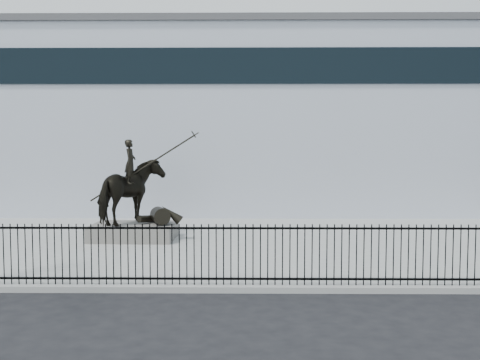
{
  "coord_description": "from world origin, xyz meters",
  "views": [
    {
      "loc": [
        0.9,
        -12.27,
        3.67
      ],
      "look_at": [
        0.69,
        6.0,
        2.39
      ],
      "focal_mm": 42.0,
      "sensor_mm": 36.0,
      "label": 1
    }
  ],
  "objects": [
    {
      "name": "ground",
      "position": [
        0.0,
        0.0,
        0.0
      ],
      "size": [
        120.0,
        120.0,
        0.0
      ],
      "primitive_type": "plane",
      "color": "black",
      "rests_on": "ground"
    },
    {
      "name": "plaza",
      "position": [
        0.0,
        7.0,
        0.07
      ],
      "size": [
        30.0,
        12.0,
        0.15
      ],
      "primitive_type": "cube",
      "color": "gray",
      "rests_on": "ground"
    },
    {
      "name": "building",
      "position": [
        0.0,
        20.0,
        4.5
      ],
      "size": [
        44.0,
        14.0,
        9.0
      ],
      "primitive_type": "cube",
      "color": "silver",
      "rests_on": "ground"
    },
    {
      "name": "picket_fence",
      "position": [
        0.0,
        1.25,
        0.9
      ],
      "size": [
        22.1,
        0.1,
        1.5
      ],
      "color": "black",
      "rests_on": "plaza"
    },
    {
      "name": "statue_plinth",
      "position": [
        -3.14,
        7.57,
        0.42
      ],
      "size": [
        2.99,
        2.1,
        0.55
      ],
      "primitive_type": "cube",
      "rotation": [
        0.0,
        0.0,
        -0.03
      ],
      "color": "#5F5C57",
      "rests_on": "plaza"
    },
    {
      "name": "equestrian_statue",
      "position": [
        -3.08,
        7.57,
        1.85
      ],
      "size": [
        3.75,
        2.38,
        3.18
      ],
      "rotation": [
        0.0,
        0.0,
        -0.03
      ],
      "color": "black",
      "rests_on": "statue_plinth"
    }
  ]
}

